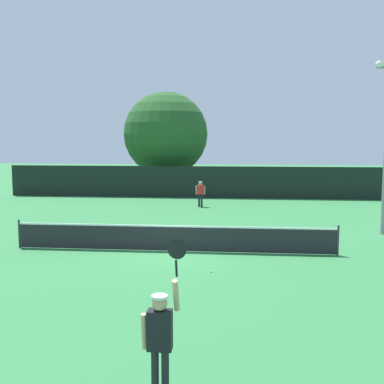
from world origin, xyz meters
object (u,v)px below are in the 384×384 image
at_px(tennis_ball, 211,271).
at_px(large_tree, 166,134).
at_px(parked_car_near, 230,180).
at_px(player_receiving, 200,192).
at_px(player_serving, 161,331).

height_order(tennis_ball, large_tree, large_tree).
relative_size(tennis_ball, parked_car_near, 0.02).
bearing_deg(tennis_ball, large_tree, 102.20).
height_order(tennis_ball, parked_car_near, parked_car_near).
xyz_separation_m(player_receiving, parked_car_near, (1.62, 10.11, -0.15)).
xyz_separation_m(player_serving, tennis_ball, (0.38, 7.13, -1.10)).
distance_m(player_serving, player_receiving, 21.20).
distance_m(tennis_ball, parked_car_near, 24.17).
distance_m(player_receiving, parked_car_near, 10.24).
xyz_separation_m(player_serving, parked_car_near, (0.54, 31.29, -0.36)).
relative_size(player_receiving, parked_car_near, 0.35).
distance_m(large_tree, parked_car_near, 6.46).
bearing_deg(parked_car_near, player_serving, -84.25).
bearing_deg(player_receiving, tennis_ball, 95.93).
xyz_separation_m(large_tree, parked_car_near, (5.05, 1.54, -3.73)).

